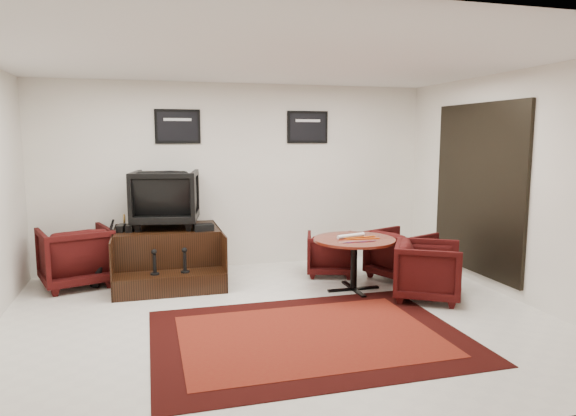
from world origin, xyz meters
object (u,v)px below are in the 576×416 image
Objects in this scene: table_chair_back at (330,252)px; table_chair_window at (401,252)px; shine_chair at (166,195)px; shine_podium at (168,257)px; armchair_side at (75,253)px; table_chair_corner at (428,268)px; meeting_table at (354,245)px.

table_chair_window reaches higher than table_chair_back.
shine_chair is 2.49m from table_chair_back.
shine_chair reaches higher than shine_podium.
armchair_side reaches higher than table_chair_corner.
meeting_table is at bearing 160.63° from shine_chair.
table_chair_corner is at bearing 139.25° from armchair_side.
armchair_side is 3.74m from meeting_table.
shine_chair is 1.02× the size of armchair_side.
shine_podium is 2.32m from table_chair_back.
table_chair_window is (0.89, -0.46, 0.04)m from table_chair_back.
table_chair_back is 0.89× the size of table_chair_window.
meeting_table is at bearing 82.62° from table_chair_corner.
table_chair_back is at bearing 178.14° from shine_chair.
table_chair_corner reaches higher than meeting_table.
table_chair_corner is at bearing 158.24° from shine_chair.
table_chair_corner is at bearing 137.41° from table_chair_back.
shine_chair reaches higher than table_chair_back.
table_chair_window is 0.97× the size of table_chair_corner.
shine_chair is at bearing 89.38° from table_chair_corner.
armchair_side is 1.30× the size of table_chair_back.
table_chair_corner is (4.28, -1.77, -0.05)m from armchair_side.
armchair_side reaches higher than meeting_table.
armchair_side is (-1.21, -0.08, -0.74)m from shine_chair.
shine_podium is 3.28m from table_chair_window.
meeting_table is (2.33, -1.28, -0.58)m from shine_chair.
armchair_side is 0.84× the size of meeting_table.
table_chair_corner is (3.07, -1.86, -0.79)m from shine_chair.
meeting_table is at bearing 110.64° from table_chair_back.
shine_podium is 1.63× the size of shine_chair.
shine_chair is at bearing 165.76° from armchair_side.
meeting_table reaches higher than table_chair_back.
meeting_table is 0.96m from table_chair_window.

